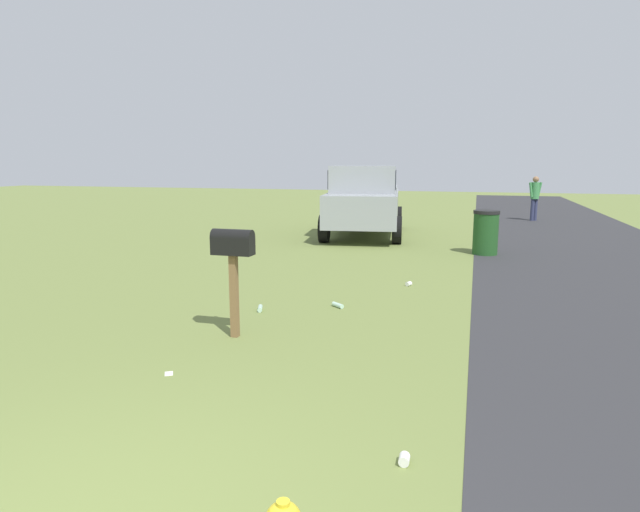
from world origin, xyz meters
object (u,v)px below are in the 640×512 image
pedestrian (535,195)px  trash_bin (486,232)px  mailbox (233,251)px  pickup_truck (364,199)px

pedestrian → trash_bin: bearing=-49.6°
trash_bin → pedestrian: pedestrian is taller
mailbox → trash_bin: bearing=-23.2°
trash_bin → pedestrian: 8.67m
pedestrian → mailbox: bearing=-54.6°
mailbox → pickup_truck: 9.79m
trash_bin → mailbox: bearing=157.0°
pickup_truck → pedestrian: bearing=130.8°
mailbox → pedestrian: bearing=-17.7°
pickup_truck → pedestrian: (6.04, -5.34, -0.13)m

